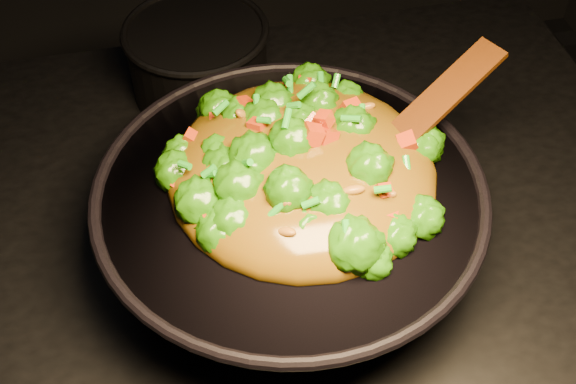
{
  "coord_description": "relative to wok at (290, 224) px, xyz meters",
  "views": [
    {
      "loc": [
        -0.08,
        -0.59,
        1.65
      ],
      "look_at": [
        0.05,
        -0.04,
        1.01
      ],
      "focal_mm": 45.0,
      "sensor_mm": 36.0,
      "label": 1
    }
  ],
  "objects": [
    {
      "name": "stir_fry",
      "position": [
        0.02,
        0.02,
        0.12
      ],
      "size": [
        0.35,
        0.35,
        0.11
      ],
      "primitive_type": null,
      "rotation": [
        0.0,
        0.0,
        0.09
      ],
      "color": "#266B07",
      "rests_on": "wok"
    },
    {
      "name": "spatula",
      "position": [
        0.16,
        0.03,
        0.11
      ],
      "size": [
        0.25,
        0.15,
        0.11
      ],
      "primitive_type": "cube",
      "rotation": [
        0.0,
        -0.38,
        0.45
      ],
      "color": "#361505",
      "rests_on": "wok"
    },
    {
      "name": "wok",
      "position": [
        0.0,
        0.0,
        0.0
      ],
      "size": [
        0.55,
        0.55,
        0.13
      ],
      "primitive_type": null,
      "rotation": [
        0.0,
        0.0,
        0.24
      ],
      "color": "black",
      "rests_on": "stovetop"
    },
    {
      "name": "back_pot",
      "position": [
        -0.06,
        0.35,
        -0.0
      ],
      "size": [
        0.27,
        0.27,
        0.12
      ],
      "primitive_type": "cylinder",
      "rotation": [
        0.0,
        0.0,
        0.35
      ],
      "color": "black",
      "rests_on": "stovetop"
    }
  ]
}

